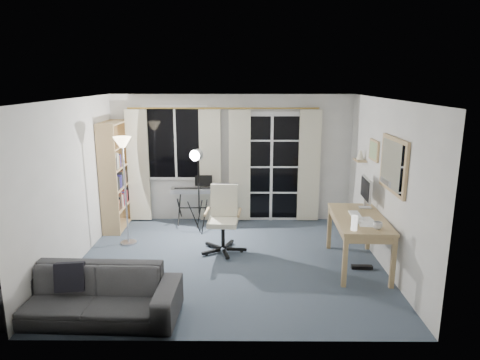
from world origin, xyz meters
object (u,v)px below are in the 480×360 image
at_px(sofa, 91,287).
at_px(office_chair, 224,212).
at_px(bookshelf, 113,179).
at_px(monitor, 366,190).
at_px(keyboard_piano, 203,191).
at_px(torchiere_lamp, 123,159).
at_px(mug, 378,225).
at_px(studio_light, 197,165).
at_px(desk, 359,223).

bearing_deg(sofa, office_chair, 57.42).
distance_m(bookshelf, monitor, 4.36).
bearing_deg(bookshelf, office_chair, -27.06).
xyz_separation_m(keyboard_piano, office_chair, (0.43, -1.20, -0.04)).
distance_m(torchiere_lamp, mug, 3.96).
distance_m(keyboard_piano, studio_light, 0.74).
relative_size(desk, sofa, 0.72).
distance_m(studio_light, desk, 2.88).
distance_m(office_chair, sofa, 2.50).
height_order(keyboard_piano, office_chair, office_chair).
distance_m(monitor, mug, 0.98).
height_order(mug, sofa, mug).
xyz_separation_m(bookshelf, desk, (4.00, -1.63, -0.27)).
bearing_deg(studio_light, office_chair, -32.09).
bearing_deg(monitor, office_chair, 177.65).
height_order(monitor, sofa, monitor).
bearing_deg(desk, keyboard_piano, 145.17).
bearing_deg(studio_light, mug, -11.60).
height_order(bookshelf, keyboard_piano, bookshelf).
relative_size(keyboard_piano, mug, 9.73).
height_order(desk, mug, mug).
distance_m(torchiere_lamp, monitor, 3.81).
xyz_separation_m(studio_light, mug, (2.56, -1.89, -0.42)).
bearing_deg(keyboard_piano, monitor, -29.97).
bearing_deg(monitor, bookshelf, 166.94).
distance_m(keyboard_piano, desk, 3.02).
distance_m(bookshelf, mug, 4.62).
relative_size(office_chair, desk, 0.73).
xyz_separation_m(studio_light, sofa, (-0.93, -2.80, -0.85)).
distance_m(mug, sofa, 3.63).
bearing_deg(desk, torchiere_lamp, 169.19).
height_order(keyboard_piano, mug, keyboard_piano).
bearing_deg(mug, desk, 101.31).
distance_m(torchiere_lamp, studio_light, 1.25).
height_order(bookshelf, studio_light, bookshelf).
bearing_deg(office_chair, monitor, -0.96).
xyz_separation_m(office_chair, desk, (1.97, -0.64, 0.04)).
bearing_deg(bookshelf, torchiere_lamp, -61.96).
bearing_deg(keyboard_piano, desk, -39.30).
height_order(office_chair, monitor, monitor).
bearing_deg(bookshelf, desk, -23.21).
bearing_deg(keyboard_piano, studio_light, -99.66).
relative_size(monitor, sofa, 0.27).
bearing_deg(studio_light, bookshelf, -164.10).
relative_size(mug, sofa, 0.06).
height_order(studio_light, office_chair, studio_light).
relative_size(bookshelf, office_chair, 1.86).
bearing_deg(bookshelf, sofa, -79.60).
bearing_deg(keyboard_piano, torchiere_lamp, -141.84).
bearing_deg(mug, studio_light, 143.63).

